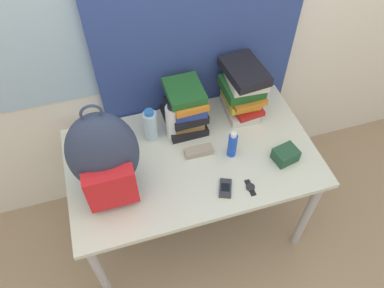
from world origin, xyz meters
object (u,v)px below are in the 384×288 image
object	(u,v)px
book_stack_center	(243,89)
sunscreen_bottle	(232,145)
sports_bottle	(173,121)
sunglasses_case	(199,151)
water_bottle	(151,125)
cell_phone	(225,188)
backpack	(104,157)
book_stack_left	(185,106)
camera_pouch	(285,155)
wristwatch	(250,187)

from	to	relation	value
book_stack_center	sunscreen_bottle	size ratio (longest dim) A/B	1.92
sports_bottle	sunglasses_case	distance (m)	0.21
water_bottle	cell_phone	bearing A→B (deg)	-58.24
backpack	cell_phone	bearing A→B (deg)	-18.76
book_stack_left	camera_pouch	world-z (taller)	book_stack_left
cell_phone	sunglasses_case	distance (m)	0.26
book_stack_left	sports_bottle	xyz separation A→B (m)	(-0.09, -0.07, -0.02)
water_bottle	sports_bottle	xyz separation A→B (m)	(0.12, -0.02, 0.01)
book_stack_center	camera_pouch	world-z (taller)	book_stack_center
cell_phone	camera_pouch	size ratio (longest dim) A/B	0.88
sunscreen_bottle	camera_pouch	size ratio (longest dim) A/B	1.24
book_stack_left	cell_phone	distance (m)	0.51
backpack	wristwatch	size ratio (longest dim) A/B	5.77
cell_phone	camera_pouch	bearing A→B (deg)	13.32
book_stack_left	sunglasses_case	distance (m)	0.26
book_stack_center	water_bottle	size ratio (longest dim) A/B	1.58
sunscreen_bottle	wristwatch	xyz separation A→B (m)	(0.02, -0.23, -0.07)
water_bottle	sunscreen_bottle	bearing A→B (deg)	-32.40
book_stack_left	wristwatch	size ratio (longest dim) A/B	2.89
book_stack_left	sunglasses_case	world-z (taller)	book_stack_left
book_stack_center	sunglasses_case	distance (m)	0.43
book_stack_left	cell_phone	xyz separation A→B (m)	(0.06, -0.49, -0.12)
water_bottle	book_stack_center	bearing A→B (deg)	5.11
book_stack_left	book_stack_center	bearing A→B (deg)	-0.44
book_stack_left	sunscreen_bottle	distance (m)	0.34
water_bottle	cell_phone	world-z (taller)	water_bottle
backpack	water_bottle	world-z (taller)	backpack
book_stack_center	sports_bottle	xyz separation A→B (m)	(-0.42, -0.07, -0.06)
backpack	sports_bottle	bearing A→B (deg)	32.19
sports_bottle	sunscreen_bottle	distance (m)	0.34
sunscreen_bottle	camera_pouch	xyz separation A→B (m)	(0.26, -0.11, -0.04)
book_stack_left	sunscreen_bottle	xyz separation A→B (m)	(0.17, -0.29, -0.05)
book_stack_center	sports_bottle	distance (m)	0.43
water_bottle	camera_pouch	size ratio (longest dim) A/B	1.50
sunscreen_bottle	water_bottle	bearing A→B (deg)	147.60
backpack	sunglasses_case	xyz separation A→B (m)	(0.47, 0.07, -0.22)
cell_phone	wristwatch	xyz separation A→B (m)	(0.12, -0.03, -0.00)
backpack	water_bottle	distance (m)	0.39
sunscreen_bottle	sunglasses_case	xyz separation A→B (m)	(-0.16, 0.06, -0.06)
backpack	camera_pouch	bearing A→B (deg)	-6.04
sunscreen_bottle	wristwatch	size ratio (longest dim) A/B	1.75
sports_bottle	cell_phone	size ratio (longest dim) A/B	1.92
backpack	sunscreen_bottle	distance (m)	0.66
backpack	camera_pouch	distance (m)	0.92
camera_pouch	sunscreen_bottle	bearing A→B (deg)	156.31
backpack	book_stack_left	xyz separation A→B (m)	(0.47, 0.31, -0.11)
sunglasses_case	wristwatch	distance (m)	0.34
book_stack_center	wristwatch	xyz separation A→B (m)	(-0.15, -0.51, -0.17)
wristwatch	water_bottle	bearing A→B (deg)	130.07
cell_phone	wristwatch	size ratio (longest dim) A/B	1.25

